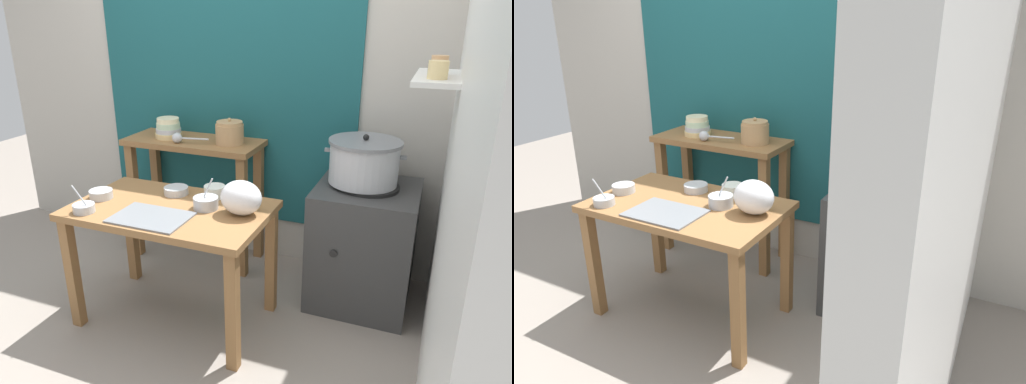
% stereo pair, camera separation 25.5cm
% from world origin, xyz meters
% --- Properties ---
extents(ground_plane, '(9.00, 9.00, 0.00)m').
position_xyz_m(ground_plane, '(0.00, 0.00, 0.00)').
color(ground_plane, gray).
extents(wall_back, '(4.40, 0.12, 2.60)m').
position_xyz_m(wall_back, '(0.08, 1.10, 1.30)').
color(wall_back, '#B2ADA3').
rests_on(wall_back, ground).
extents(wall_right, '(0.30, 3.20, 2.60)m').
position_xyz_m(wall_right, '(1.40, 0.20, 1.30)').
color(wall_right, white).
rests_on(wall_right, ground).
extents(prep_table, '(1.10, 0.66, 0.72)m').
position_xyz_m(prep_table, '(-0.05, 0.09, 0.61)').
color(prep_table, olive).
rests_on(prep_table, ground).
extents(back_shelf_table, '(0.96, 0.40, 0.90)m').
position_xyz_m(back_shelf_table, '(-0.30, 0.83, 0.68)').
color(back_shelf_table, olive).
rests_on(back_shelf_table, ground).
extents(stove_block, '(0.60, 0.61, 0.78)m').
position_xyz_m(stove_block, '(0.94, 0.70, 0.38)').
color(stove_block, '#383838').
rests_on(stove_block, ground).
extents(steamer_pot, '(0.47, 0.43, 0.30)m').
position_xyz_m(steamer_pot, '(0.90, 0.72, 0.91)').
color(steamer_pot, '#B7BABF').
rests_on(steamer_pot, stove_block).
extents(clay_pot, '(0.19, 0.19, 0.18)m').
position_xyz_m(clay_pot, '(-0.02, 0.83, 0.97)').
color(clay_pot, tan).
rests_on(clay_pot, back_shelf_table).
extents(bowl_stack_enamel, '(0.19, 0.19, 0.14)m').
position_xyz_m(bowl_stack_enamel, '(-0.49, 0.82, 0.96)').
color(bowl_stack_enamel, '#E5C684').
rests_on(bowl_stack_enamel, back_shelf_table).
extents(ladle, '(0.25, 0.08, 0.07)m').
position_xyz_m(ladle, '(-0.35, 0.72, 0.94)').
color(ladle, '#B7BABF').
rests_on(ladle, back_shelf_table).
extents(serving_tray, '(0.40, 0.28, 0.01)m').
position_xyz_m(serving_tray, '(-0.06, -0.08, 0.72)').
color(serving_tray, slate).
rests_on(serving_tray, prep_table).
extents(plastic_bag, '(0.23, 0.18, 0.19)m').
position_xyz_m(plastic_bag, '(0.36, 0.15, 0.81)').
color(plastic_bag, white).
rests_on(plastic_bag, prep_table).
extents(prep_bowl_0, '(0.14, 0.14, 0.17)m').
position_xyz_m(prep_bowl_0, '(0.15, 0.15, 0.76)').
color(prep_bowl_0, '#B7BABF').
rests_on(prep_bowl_0, prep_table).
extents(prep_bowl_1, '(0.12, 0.12, 0.16)m').
position_xyz_m(prep_bowl_1, '(-0.44, -0.14, 0.75)').
color(prep_bowl_1, '#B7BABF').
rests_on(prep_bowl_1, prep_table).
extents(prep_bowl_2, '(0.13, 0.13, 0.07)m').
position_xyz_m(prep_bowl_2, '(0.12, 0.32, 0.76)').
color(prep_bowl_2, silver).
rests_on(prep_bowl_2, prep_table).
extents(prep_bowl_3, '(0.14, 0.14, 0.04)m').
position_xyz_m(prep_bowl_3, '(-0.12, 0.28, 0.74)').
color(prep_bowl_3, '#B7BABF').
rests_on(prep_bowl_3, prep_table).
extents(prep_bowl_4, '(0.13, 0.13, 0.05)m').
position_xyz_m(prep_bowl_4, '(-0.49, 0.06, 0.75)').
color(prep_bowl_4, '#B7BABF').
rests_on(prep_bowl_4, prep_table).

